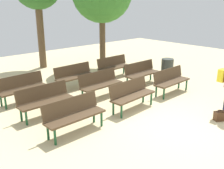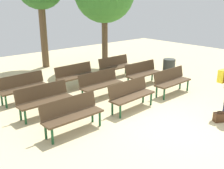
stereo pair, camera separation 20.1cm
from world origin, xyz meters
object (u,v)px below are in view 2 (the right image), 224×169
bench_r0_c0 (72,113)px  bench_r1_c0 (44,98)px  bench_r1_c1 (100,83)px  bench_r2_c0 (23,86)px  bench_r0_c1 (131,94)px  bench_r2_c2 (115,66)px  handbag (220,117)px  trash_bin (169,70)px  bench_r0_c2 (171,80)px  bench_r2_c1 (76,75)px  bench_r1_c2 (142,72)px

bench_r0_c0 → bench_r1_c0: (-0.04, 1.40, 0.00)m
bench_r1_c1 → bench_r2_c0: 2.55m
bench_r0_c1 → bench_r2_c2: size_ratio=1.01×
bench_r1_c0 → handbag: bearing=-47.0°
bench_r0_c0 → trash_bin: size_ratio=1.73×
bench_r0_c0 → bench_r2_c2: 5.09m
bench_r0_c1 → bench_r1_c1: size_ratio=1.01×
bench_r0_c1 → bench_r2_c2: same height
handbag → bench_r1_c1: bearing=108.7°
bench_r2_c0 → handbag: (3.39, -5.06, -0.37)m
bench_r1_c0 → bench_r2_c0: same height
bench_r1_c1 → handbag: bearing=-72.6°
bench_r2_c2 → bench_r2_c0: bearing=-179.1°
bench_r0_c0 → bench_r1_c0: size_ratio=1.00×
bench_r0_c2 → trash_bin: size_ratio=1.73×
trash_bin → bench_r1_c1: bearing=172.7°
trash_bin → bench_r2_c1: bearing=151.2°
bench_r2_c1 → bench_r2_c2: 2.09m
bench_r2_c2 → handbag: bearing=-99.2°
bench_r0_c1 → bench_r1_c0: size_ratio=1.01×
bench_r0_c2 → bench_r2_c1: bearing=126.7°
bench_r0_c0 → bench_r2_c2: size_ratio=1.00×
bench_r0_c0 → trash_bin: (5.34, 1.08, -0.04)m
bench_r0_c1 → bench_r2_c2: (2.00, 2.95, 0.00)m
bench_r0_c2 → trash_bin: trash_bin is taller
bench_r0_c2 → trash_bin: bearing=39.9°
bench_r1_c0 → bench_r0_c2: bearing=-17.5°
bench_r0_c1 → bench_r1_c1: (-0.02, 1.46, 0.00)m
handbag → trash_bin: bearing=58.7°
handbag → bench_r2_c1: bearing=104.5°
bench_r2_c1 → handbag: size_ratio=4.39×
trash_bin → bench_r0_c0: bearing=-168.5°
handbag → bench_r1_c0: bearing=133.4°
bench_r0_c1 → bench_r2_c0: 3.57m
bench_r2_c1 → bench_r0_c2: bearing=-53.7°
handbag → bench_r0_c2: bearing=69.6°
bench_r0_c0 → trash_bin: 5.44m
bench_r0_c2 → handbag: size_ratio=4.38×
bench_r1_c0 → trash_bin: size_ratio=1.73×
bench_r0_c1 → bench_r1_c2: 2.56m
bench_r1_c1 → bench_r2_c1: (-0.07, 1.41, 0.00)m
bench_r1_c0 → handbag: (3.38, -3.58, -0.37)m
bench_r0_c0 → bench_r1_c2: 4.48m
bench_r0_c0 → bench_r0_c2: (4.20, 0.10, 0.00)m
bench_r1_c0 → bench_r2_c0: (-0.01, 1.48, 0.00)m
bench_r2_c2 → bench_r2_c1: bearing=-178.3°
bench_r0_c2 → bench_r2_c2: bearing=90.6°
bench_r1_c2 → handbag: bench_r1_c2 is taller
bench_r1_c2 → bench_r2_c2: 1.49m
bench_r0_c1 → bench_r1_c0: (-2.16, 1.36, 0.00)m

